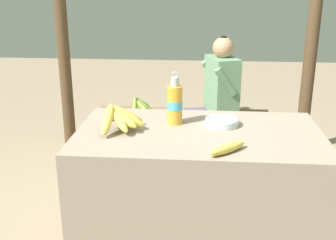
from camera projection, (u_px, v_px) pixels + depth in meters
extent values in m
cube|color=gray|center=(197.00, 197.00, 2.28)|extent=(1.26, 0.73, 0.76)
sphere|color=#4C381E|center=(112.00, 116.00, 2.16)|extent=(0.06, 0.06, 0.06)
ellipsoid|color=#E0C64C|center=(107.00, 119.00, 2.09)|extent=(0.07, 0.18, 0.16)
ellipsoid|color=#E0C64C|center=(119.00, 120.00, 2.11)|extent=(0.15, 0.17, 0.12)
ellipsoid|color=#E0C64C|center=(123.00, 119.00, 2.13)|extent=(0.19, 0.12, 0.11)
ellipsoid|color=#E0C64C|center=(127.00, 116.00, 2.15)|extent=(0.20, 0.05, 0.15)
ellipsoid|color=#E0C64C|center=(126.00, 114.00, 2.20)|extent=(0.19, 0.14, 0.14)
ellipsoid|color=#E0C64C|center=(123.00, 113.00, 2.21)|extent=(0.16, 0.17, 0.15)
ellipsoid|color=#E0C64C|center=(119.00, 113.00, 2.22)|extent=(0.10, 0.19, 0.13)
cylinder|color=silver|center=(222.00, 122.00, 2.24)|extent=(0.18, 0.18, 0.03)
torus|color=silver|center=(222.00, 119.00, 2.24)|extent=(0.18, 0.18, 0.02)
cylinder|color=gold|center=(175.00, 105.00, 2.24)|extent=(0.08, 0.08, 0.21)
cylinder|color=#47A8D1|center=(175.00, 105.00, 2.24)|extent=(0.08, 0.08, 0.05)
cylinder|color=#ADADB2|center=(175.00, 82.00, 2.20)|extent=(0.04, 0.04, 0.05)
torus|color=#ADADB2|center=(175.00, 75.00, 2.19)|extent=(0.03, 0.01, 0.03)
ellipsoid|color=#E0C64C|center=(227.00, 148.00, 1.89)|extent=(0.19, 0.18, 0.05)
cube|color=brown|center=(182.00, 115.00, 3.68)|extent=(1.51, 0.32, 0.04)
cube|color=brown|center=(107.00, 138.00, 3.68)|extent=(0.06, 0.06, 0.36)
cube|color=brown|center=(259.00, 143.00, 3.58)|extent=(0.06, 0.06, 0.36)
cube|color=brown|center=(112.00, 129.00, 3.91)|extent=(0.06, 0.06, 0.36)
cube|color=brown|center=(255.00, 133.00, 3.80)|extent=(0.06, 0.06, 0.36)
cylinder|color=#564C60|center=(195.00, 143.00, 3.53)|extent=(0.09, 0.09, 0.39)
cylinder|color=#564C60|center=(209.00, 119.00, 3.50)|extent=(0.31, 0.18, 0.09)
cylinder|color=#564C60|center=(189.00, 135.00, 3.71)|extent=(0.09, 0.09, 0.39)
cylinder|color=#564C60|center=(202.00, 112.00, 3.67)|extent=(0.31, 0.18, 0.09)
cube|color=slate|center=(222.00, 87.00, 3.54)|extent=(0.30, 0.39, 0.50)
cylinder|color=slate|center=(226.00, 82.00, 3.35)|extent=(0.21, 0.13, 0.25)
cylinder|color=slate|center=(212.00, 73.00, 3.65)|extent=(0.21, 0.13, 0.25)
sphere|color=tan|center=(223.00, 48.00, 3.43)|extent=(0.17, 0.17, 0.17)
sphere|color=black|center=(224.00, 40.00, 3.41)|extent=(0.07, 0.07, 0.07)
sphere|color=#4C381E|center=(135.00, 104.00, 3.68)|extent=(0.06, 0.06, 0.06)
ellipsoid|color=olive|center=(135.00, 106.00, 3.62)|extent=(0.05, 0.16, 0.15)
ellipsoid|color=olive|center=(141.00, 106.00, 3.63)|extent=(0.18, 0.16, 0.12)
ellipsoid|color=olive|center=(142.00, 105.00, 3.68)|extent=(0.17, 0.04, 0.12)
ellipsoid|color=olive|center=(142.00, 103.00, 3.71)|extent=(0.16, 0.13, 0.12)
ellipsoid|color=olive|center=(138.00, 102.00, 3.73)|extent=(0.09, 0.16, 0.14)
cylinder|color=#4C3823|center=(61.00, 17.00, 3.66)|extent=(0.11, 0.11, 2.37)
cylinder|color=#4C3823|center=(314.00, 19.00, 3.49)|extent=(0.11, 0.11, 2.37)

